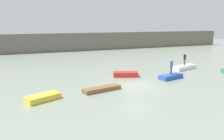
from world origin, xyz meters
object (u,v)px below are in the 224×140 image
object	(u,v)px
rowboat_blue	(171,77)
person_blue_shirt	(171,66)
rowboat_white	(184,67)
rowboat_red	(126,74)
rowboat_yellow	(43,98)
rowboat_brown	(102,89)
person_dark_shirt	(185,59)

from	to	relation	value
rowboat_blue	person_blue_shirt	size ratio (longest dim) A/B	1.71
rowboat_blue	rowboat_white	size ratio (longest dim) A/B	0.74
rowboat_blue	rowboat_red	bearing A→B (deg)	132.56
rowboat_yellow	rowboat_blue	distance (m)	13.66
rowboat_brown	rowboat_white	size ratio (longest dim) A/B	0.92
rowboat_brown	rowboat_blue	xyz separation A→B (m)	(8.40, 1.34, 0.06)
rowboat_yellow	rowboat_brown	bearing A→B (deg)	-15.73
rowboat_brown	rowboat_red	xyz separation A→B (m)	(4.40, 4.16, 0.09)
rowboat_white	rowboat_brown	bearing A→B (deg)	-175.83
rowboat_brown	rowboat_red	bearing A→B (deg)	32.02
rowboat_brown	rowboat_red	distance (m)	6.06
rowboat_blue	person_blue_shirt	bearing A→B (deg)	167.68
rowboat_brown	person_blue_shirt	world-z (taller)	person_blue_shirt
rowboat_yellow	person_blue_shirt	distance (m)	13.71
rowboat_brown	person_dark_shirt	distance (m)	14.11
rowboat_blue	person_dark_shirt	world-z (taller)	person_dark_shirt
person_blue_shirt	rowboat_brown	bearing A→B (deg)	-170.91
person_blue_shirt	rowboat_white	bearing A→B (deg)	36.58
rowboat_red	rowboat_blue	world-z (taller)	rowboat_red
rowboat_brown	person_blue_shirt	bearing A→B (deg)	-2.34
rowboat_yellow	person_blue_shirt	world-z (taller)	person_blue_shirt
rowboat_yellow	rowboat_white	distance (m)	19.10
rowboat_red	person_dark_shirt	size ratio (longest dim) A/B	1.66
rowboat_red	person_blue_shirt	distance (m)	5.03
rowboat_red	person_dark_shirt	world-z (taller)	person_dark_shirt
rowboat_yellow	rowboat_brown	world-z (taller)	rowboat_yellow
rowboat_yellow	person_blue_shirt	bearing A→B (deg)	-14.44
rowboat_blue	rowboat_white	xyz separation A→B (m)	(4.77, 3.54, 0.02)
rowboat_yellow	rowboat_blue	world-z (taller)	rowboat_blue
rowboat_brown	person_dark_shirt	size ratio (longest dim) A/B	2.15
rowboat_yellow	rowboat_white	world-z (taller)	rowboat_white
rowboat_yellow	person_dark_shirt	world-z (taller)	person_dark_shirt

